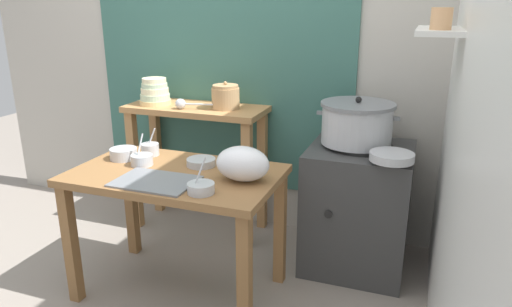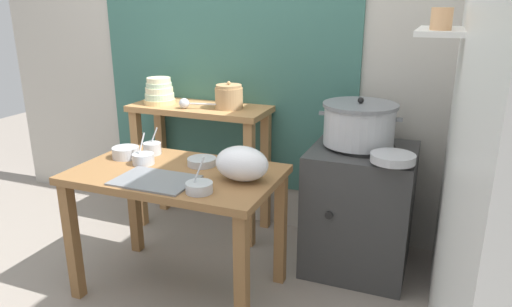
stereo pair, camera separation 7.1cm
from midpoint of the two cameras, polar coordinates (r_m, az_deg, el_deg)
name	(u,v)px [view 2 (the right image)]	position (r m, az deg, el deg)	size (l,w,h in m)	color
ground_plane	(174,293)	(2.82, -9.19, -16.38)	(9.00, 9.00, 0.00)	gray
wall_back	(258,44)	(3.30, 0.91, 13.14)	(4.40, 0.12, 2.60)	#B2ADA3
wall_right	(474,71)	(2.20, 25.74, 8.97)	(0.30, 3.20, 2.60)	white
prep_table	(177,190)	(2.57, -8.81, -4.42)	(1.10, 0.66, 0.72)	olive
back_shelf_table	(201,137)	(3.30, -6.11, 2.02)	(0.96, 0.40, 0.90)	#B27F4C
stove_block	(360,208)	(2.95, 13.13, -6.47)	(0.60, 0.61, 0.78)	#383838
steamer_pot	(359,124)	(2.80, 13.13, 3.53)	(0.48, 0.43, 0.28)	#B7BABF
clay_pot	(229,97)	(3.14, -2.65, 6.88)	(0.18, 0.18, 0.18)	tan
bowl_stack_enamel	(159,92)	(3.34, -11.05, 7.32)	(0.21, 0.21, 0.18)	#E5C684
ladle	(185,103)	(3.17, -7.92, 6.04)	(0.25, 0.09, 0.07)	#B7BABF
serving_tray	(154,180)	(2.40, -11.40, -3.19)	(0.40, 0.28, 0.01)	slate
plastic_bag	(242,164)	(2.34, -0.87, -1.24)	(0.28, 0.20, 0.18)	white
wide_pan	(393,158)	(2.56, 17.03, -0.53)	(0.23, 0.23, 0.04)	#B7BABF
prep_bowl_0	(199,187)	(2.23, -6.00, -4.05)	(0.13, 0.13, 0.17)	#B7BABF
prep_bowl_1	(126,152)	(2.79, -14.83, 0.17)	(0.15, 0.15, 0.06)	#B7BABF
prep_bowl_2	(202,161)	(2.59, -5.82, -0.94)	(0.16, 0.16, 0.04)	#B7BABF
prep_bowl_3	(152,148)	(2.82, -11.78, 0.66)	(0.10, 0.10, 0.16)	#B7BABF
prep_bowl_4	(143,158)	(2.66, -12.78, -0.58)	(0.12, 0.12, 0.17)	#B7BABF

